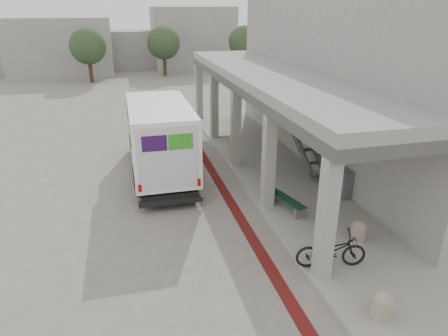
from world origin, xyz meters
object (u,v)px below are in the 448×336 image
object	(u,v)px
fedex_truck	(159,135)
utility_cabinet	(344,183)
bench	(286,201)
bicycle_black	(331,250)

from	to	relation	value
fedex_truck	utility_cabinet	xyz separation A→B (m)	(6.11, -4.16, -1.01)
bench	bicycle_black	xyz separation A→B (m)	(-0.10, -3.27, 0.19)
bench	bicycle_black	bearing A→B (deg)	-106.50
fedex_truck	bicycle_black	size ratio (longest dim) A/B	3.91
fedex_truck	bicycle_black	world-z (taller)	fedex_truck
fedex_truck	bicycle_black	xyz separation A→B (m)	(3.61, -7.83, -1.04)
fedex_truck	utility_cabinet	size ratio (longest dim) A/B	7.11
fedex_truck	bench	bearing A→B (deg)	-50.63
bench	bicycle_black	size ratio (longest dim) A/B	0.98
bench	utility_cabinet	distance (m)	2.44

